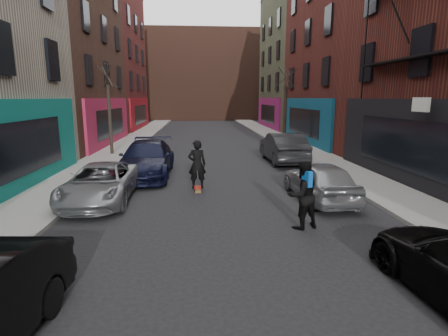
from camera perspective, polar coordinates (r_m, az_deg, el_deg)
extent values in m
cube|color=gray|center=(34.53, -13.32, 5.33)|extent=(2.50, 84.00, 0.13)
cube|color=gray|center=(34.84, 7.53, 5.59)|extent=(2.50, 84.00, 0.13)
cube|color=#47281E|center=(60.03, -3.59, 14.69)|extent=(40.00, 10.00, 14.00)
imported|color=gray|center=(12.81, -19.48, -2.33)|extent=(2.17, 4.64, 1.29)
imported|color=black|center=(16.30, -12.51, 1.44)|extent=(2.25, 5.49, 1.59)
imported|color=gray|center=(12.69, 15.33, -1.95)|extent=(1.81, 4.15, 1.39)
imported|color=black|center=(19.74, 9.59, 3.33)|extent=(1.79, 5.00, 1.64)
cube|color=brown|center=(13.59, -4.36, -3.50)|extent=(0.26, 0.81, 0.10)
imported|color=black|center=(13.37, -4.42, 0.60)|extent=(0.71, 0.49, 1.88)
imported|color=black|center=(9.76, 12.66, -4.34)|extent=(1.09, 0.97, 1.87)
cube|color=#0C4FAC|center=(9.50, 13.42, -1.71)|extent=(0.23, 0.33, 0.42)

